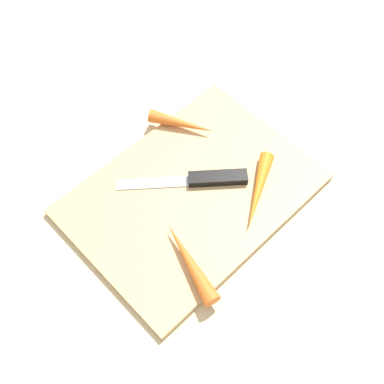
% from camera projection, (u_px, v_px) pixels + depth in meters
% --- Properties ---
extents(ground_plane, '(1.40, 1.40, 0.00)m').
position_uv_depth(ground_plane, '(192.00, 196.00, 0.73)').
color(ground_plane, '#C6B793').
extents(cutting_board, '(0.36, 0.26, 0.01)m').
position_uv_depth(cutting_board, '(192.00, 194.00, 0.73)').
color(cutting_board, tan).
rests_on(cutting_board, ground_plane).
extents(knife, '(0.17, 0.15, 0.01)m').
position_uv_depth(knife, '(209.00, 179.00, 0.73)').
color(knife, '#B7B7BC').
rests_on(knife, cutting_board).
extents(carrot_medium, '(0.06, 0.13, 0.02)m').
position_uv_depth(carrot_medium, '(190.00, 262.00, 0.65)').
color(carrot_medium, orange).
rests_on(carrot_medium, cutting_board).
extents(carrot_shortest, '(0.07, 0.11, 0.02)m').
position_uv_depth(carrot_shortest, '(182.00, 124.00, 0.77)').
color(carrot_shortest, orange).
rests_on(carrot_shortest, cutting_board).
extents(carrot_longest, '(0.12, 0.08, 0.02)m').
position_uv_depth(carrot_longest, '(258.00, 190.00, 0.71)').
color(carrot_longest, orange).
rests_on(carrot_longest, cutting_board).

